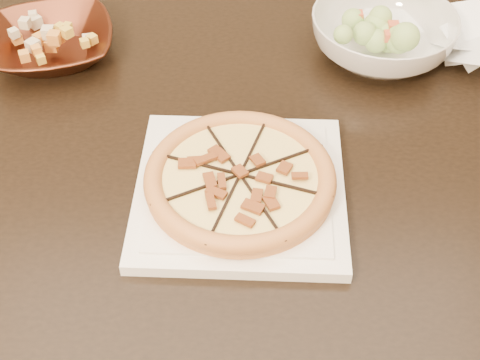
{
  "coord_description": "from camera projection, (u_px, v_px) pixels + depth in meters",
  "views": [
    {
      "loc": [
        0.0,
        -0.82,
        1.43
      ],
      "look_at": [
        0.01,
        -0.19,
        0.78
      ],
      "focal_mm": 50.0,
      "sensor_mm": 36.0,
      "label": 1
    }
  ],
  "objects": [
    {
      "name": "floor",
      "position": [
        236.0,
        350.0,
        1.61
      ],
      "size": [
        4.0,
        4.0,
        0.02
      ],
      "primitive_type": "cube",
      "color": "#57300F",
      "rests_on": "ground"
    },
    {
      "name": "salad",
      "position": [
        388.0,
        7.0,
        1.09
      ],
      "size": [
        0.1,
        0.13,
        0.04
      ],
      "color": "#91BF6B",
      "rests_on": "salad_bowl"
    },
    {
      "name": "mixed_dish",
      "position": [
        46.0,
        24.0,
        1.1
      ],
      "size": [
        0.1,
        0.11,
        0.03
      ],
      "color": "beige",
      "rests_on": "bronze_bowl"
    },
    {
      "name": "bronze_bowl",
      "position": [
        52.0,
        44.0,
        1.13
      ],
      "size": [
        0.25,
        0.25,
        0.05
      ],
      "primitive_type": "imported",
      "rotation": [
        0.0,
        0.0,
        0.2
      ],
      "color": "#4F2516",
      "rests_on": "dining_table"
    },
    {
      "name": "dining_table",
      "position": [
        167.0,
        175.0,
        1.1
      ],
      "size": [
        1.38,
        0.91,
        0.75
      ],
      "color": "black",
      "rests_on": "floor"
    },
    {
      "name": "pizza",
      "position": [
        240.0,
        178.0,
        0.9
      ],
      "size": [
        0.26,
        0.26,
        0.03
      ],
      "color": "#B5813F",
      "rests_on": "plate"
    },
    {
      "name": "plate",
      "position": [
        240.0,
        190.0,
        0.92
      ],
      "size": [
        0.3,
        0.3,
        0.02
      ],
      "color": "white",
      "rests_on": "dining_table"
    },
    {
      "name": "salad_bowl",
      "position": [
        382.0,
        36.0,
        1.13
      ],
      "size": [
        0.3,
        0.3,
        0.08
      ],
      "primitive_type": "imported",
      "rotation": [
        0.0,
        0.0,
        -0.25
      ],
      "color": "silver",
      "rests_on": "dining_table"
    },
    {
      "name": "cling_film",
      "position": [
        471.0,
        43.0,
        1.14
      ],
      "size": [
        0.16,
        0.14,
        0.05
      ],
      "primitive_type": null,
      "rotation": [
        0.0,
        0.0,
        0.17
      ],
      "color": "white",
      "rests_on": "dining_table"
    }
  ]
}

